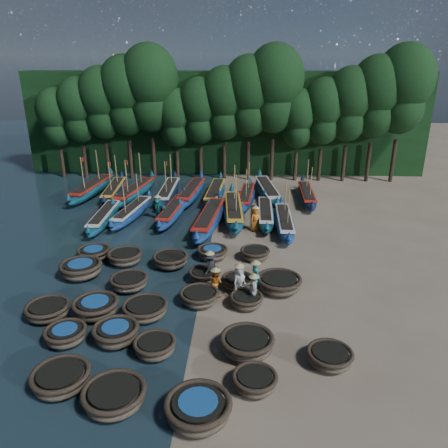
{
  "coord_description": "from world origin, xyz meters",
  "views": [
    {
      "loc": [
        2.19,
        -21.68,
        11.43
      ],
      "look_at": [
        0.87,
        4.41,
        1.3
      ],
      "focal_mm": 35.0,
      "sensor_mm": 36.0,
      "label": 1
    }
  ],
  "objects_px": {
    "long_boat_2": "(104,217)",
    "long_boat_10": "(114,191)",
    "coracle_11": "(96,307)",
    "long_boat_14": "(215,193)",
    "long_boat_5": "(209,219)",
    "coracle_7": "(155,346)",
    "fisherman_2": "(216,281)",
    "coracle_6": "(116,333)",
    "long_boat_17": "(307,195)",
    "coracle_3": "(198,409)",
    "fisherman_3": "(210,267)",
    "coracle_21": "(125,257)",
    "coracle_14": "(246,300)",
    "long_boat_11": "(135,192)",
    "coracle_24": "(255,253)",
    "coracle_15": "(81,269)",
    "long_boat_12": "(168,192)",
    "coracle_17": "(205,275)",
    "coracle_13": "(199,297)",
    "long_boat_4": "(173,211)",
    "fisherman_6": "(255,218)",
    "coracle_16": "(129,282)",
    "long_boat_16": "(267,191)",
    "coracle_19": "(279,283)",
    "long_boat_7": "(265,214)",
    "coracle_2": "(114,396)",
    "coracle_4": "(255,381)",
    "fisherman_0": "(239,280)",
    "coracle_10": "(48,310)",
    "fisherman_4": "(254,289)",
    "long_boat_8": "(284,222)",
    "long_boat_6": "(234,211)",
    "long_boat_9": "(92,189)",
    "long_boat_15": "(246,197)",
    "coracle_22": "(171,260)",
    "coracle_5": "(66,334)",
    "coracle_8": "(247,344)",
    "long_boat_3": "(132,212)",
    "long_boat_13": "(192,192)",
    "coracle_9": "(330,357)"
  },
  "relations": [
    {
      "from": "coracle_16",
      "to": "fisherman_0",
      "type": "bearing_deg",
      "value": -5.38
    },
    {
      "from": "coracle_4",
      "to": "coracle_6",
      "type": "relative_size",
      "value": 0.84
    },
    {
      "from": "coracle_2",
      "to": "long_boat_12",
      "type": "relative_size",
      "value": 0.33
    },
    {
      "from": "long_boat_6",
      "to": "long_boat_15",
      "type": "bearing_deg",
      "value": 72.08
    },
    {
      "from": "coracle_10",
      "to": "fisherman_4",
      "type": "xyz_separation_m",
      "value": [
        9.55,
        1.54,
        0.49
      ]
    },
    {
      "from": "long_boat_2",
      "to": "long_boat_10",
      "type": "height_order",
      "value": "long_boat_10"
    },
    {
      "from": "coracle_14",
      "to": "fisherman_3",
      "type": "height_order",
      "value": "fisherman_3"
    },
    {
      "from": "coracle_14",
      "to": "long_boat_11",
      "type": "distance_m",
      "value": 19.24
    },
    {
      "from": "coracle_19",
      "to": "long_boat_16",
      "type": "xyz_separation_m",
      "value": [
        0.05,
        15.93,
        0.13
      ]
    },
    {
      "from": "coracle_6",
      "to": "long_boat_17",
      "type": "bearing_deg",
      "value": 62.14
    },
    {
      "from": "coracle_10",
      "to": "coracle_11",
      "type": "bearing_deg",
      "value": 6.6
    },
    {
      "from": "coracle_4",
      "to": "long_boat_8",
      "type": "distance_m",
      "value": 16.15
    },
    {
      "from": "coracle_15",
      "to": "long_boat_12",
      "type": "height_order",
      "value": "long_boat_12"
    },
    {
      "from": "coracle_2",
      "to": "coracle_6",
      "type": "relative_size",
      "value": 1.18
    },
    {
      "from": "coracle_2",
      "to": "coracle_13",
      "type": "distance_m",
      "value": 7.21
    },
    {
      "from": "coracle_22",
      "to": "long_boat_14",
      "type": "relative_size",
      "value": 0.3
    },
    {
      "from": "fisherman_2",
      "to": "fisherman_3",
      "type": "relative_size",
      "value": 0.87
    },
    {
      "from": "coracle_14",
      "to": "long_boat_2",
      "type": "bearing_deg",
      "value": 133.79
    },
    {
      "from": "coracle_13",
      "to": "coracle_14",
      "type": "relative_size",
      "value": 1.29
    },
    {
      "from": "coracle_24",
      "to": "long_boat_9",
      "type": "height_order",
      "value": "long_boat_9"
    },
    {
      "from": "coracle_9",
      "to": "long_boat_4",
      "type": "height_order",
      "value": "long_boat_4"
    },
    {
      "from": "long_boat_11",
      "to": "long_boat_14",
      "type": "distance_m",
      "value": 6.84
    },
    {
      "from": "long_boat_6",
      "to": "fisherman_4",
      "type": "relative_size",
      "value": 4.79
    },
    {
      "from": "coracle_19",
      "to": "long_boat_3",
      "type": "relative_size",
      "value": 0.36
    },
    {
      "from": "coracle_14",
      "to": "fisherman_3",
      "type": "distance_m",
      "value": 3.15
    },
    {
      "from": "coracle_11",
      "to": "long_boat_14",
      "type": "relative_size",
      "value": 0.32
    },
    {
      "from": "coracle_2",
      "to": "coracle_6",
      "type": "xyz_separation_m",
      "value": [
        -0.96,
        3.57,
        0.05
      ]
    },
    {
      "from": "coracle_3",
      "to": "fisherman_3",
      "type": "height_order",
      "value": "fisherman_3"
    },
    {
      "from": "coracle_24",
      "to": "long_boat_14",
      "type": "relative_size",
      "value": 0.22
    },
    {
      "from": "long_boat_2",
      "to": "long_boat_17",
      "type": "relative_size",
      "value": 0.96
    },
    {
      "from": "coracle_8",
      "to": "coracle_22",
      "type": "xyz_separation_m",
      "value": [
        -4.42,
        7.66,
        -0.05
      ]
    },
    {
      "from": "coracle_11",
      "to": "coracle_5",
      "type": "bearing_deg",
      "value": -106.52
    },
    {
      "from": "coracle_16",
      "to": "long_boat_16",
      "type": "distance_m",
      "value": 17.92
    },
    {
      "from": "long_boat_12",
      "to": "long_boat_13",
      "type": "distance_m",
      "value": 2.0
    },
    {
      "from": "coracle_6",
      "to": "long_boat_4",
      "type": "height_order",
      "value": "long_boat_4"
    },
    {
      "from": "coracle_21",
      "to": "long_boat_10",
      "type": "xyz_separation_m",
      "value": [
        -4.35,
        12.82,
        0.11
      ]
    },
    {
      "from": "coracle_14",
      "to": "fisherman_6",
      "type": "height_order",
      "value": "fisherman_6"
    },
    {
      "from": "coracle_4",
      "to": "coracle_8",
      "type": "xyz_separation_m",
      "value": [
        -0.28,
        2.04,
        0.11
      ]
    },
    {
      "from": "coracle_24",
      "to": "long_boat_9",
      "type": "distance_m",
      "value": 18.54
    },
    {
      "from": "coracle_13",
      "to": "coracle_17",
      "type": "relative_size",
      "value": 1.22
    },
    {
      "from": "coracle_10",
      "to": "long_boat_6",
      "type": "relative_size",
      "value": 0.28
    },
    {
      "from": "coracle_10",
      "to": "fisherman_4",
      "type": "relative_size",
      "value": 1.35
    },
    {
      "from": "coracle_15",
      "to": "coracle_17",
      "type": "height_order",
      "value": "coracle_15"
    },
    {
      "from": "long_boat_9",
      "to": "fisherman_4",
      "type": "bearing_deg",
      "value": -45.13
    },
    {
      "from": "long_boat_5",
      "to": "coracle_7",
      "type": "bearing_deg",
      "value": -87.92
    },
    {
      "from": "coracle_3",
      "to": "coracle_17",
      "type": "bearing_deg",
      "value": 94.05
    },
    {
      "from": "fisherman_3",
      "to": "long_boat_8",
      "type": "bearing_deg",
      "value": 170.89
    },
    {
      "from": "long_boat_2",
      "to": "fisherman_2",
      "type": "distance_m",
      "value": 13.11
    },
    {
      "from": "long_boat_17",
      "to": "fisherman_6",
      "type": "height_order",
      "value": "long_boat_17"
    },
    {
      "from": "long_boat_7",
      "to": "fisherman_3",
      "type": "relative_size",
      "value": 3.9
    }
  ]
}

